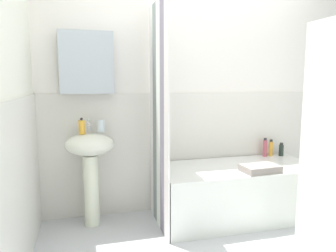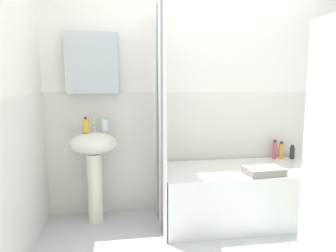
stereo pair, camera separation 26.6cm
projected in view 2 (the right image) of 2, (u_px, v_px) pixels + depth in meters
The scene contains 12 objects.
wall_back_tiled at pixel (195, 99), 3.23m from camera, with size 3.60×0.18×2.40m.
wall_left_tiled at pixel (7, 111), 2.10m from camera, with size 0.07×1.81×2.40m.
sink at pixel (94, 157), 2.91m from camera, with size 0.44×0.34×0.85m.
faucet at pixel (94, 125), 2.95m from camera, with size 0.03×0.12×0.12m.
soap_dispenser at pixel (86, 126), 2.86m from camera, with size 0.06×0.06×0.15m.
toothbrush_cup at pixel (105, 125), 2.97m from camera, with size 0.07×0.07×0.11m, color silver.
bathtub at pixel (241, 194), 3.01m from camera, with size 1.52×0.72×0.51m, color silver.
shower_curtain at pixel (160, 117), 2.79m from camera, with size 0.01×0.72×2.00m.
body_wash_bottle at pixel (292, 152), 3.34m from camera, with size 0.05×0.05×0.14m.
lotion_bottle at pixel (281, 151), 3.34m from camera, with size 0.04×0.04×0.18m.
conditioner_bottle at pixel (275, 150), 3.32m from camera, with size 0.05×0.05×0.20m.
towel_folded at pixel (264, 171), 2.76m from camera, with size 0.33×0.22×0.06m, color gray.
Camera 2 is at (-0.84, -1.89, 1.31)m, focal length 33.85 mm.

